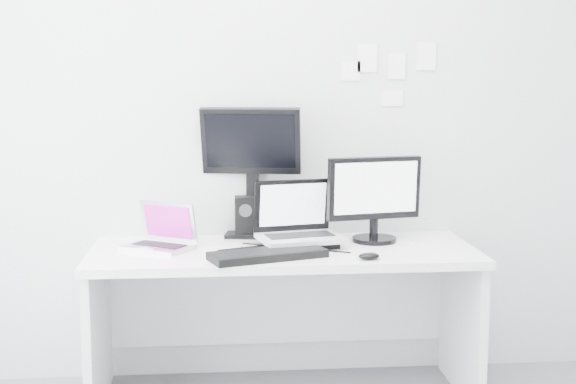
% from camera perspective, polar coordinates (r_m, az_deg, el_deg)
% --- Properties ---
extents(back_wall, '(3.60, 0.00, 3.60)m').
position_cam_1_polar(back_wall, '(4.01, -0.75, 5.71)').
color(back_wall, '#B9BCBE').
rests_on(back_wall, ground).
extents(desk, '(1.80, 0.70, 0.73)m').
position_cam_1_polar(desk, '(3.84, -0.33, -9.39)').
color(desk, white).
rests_on(desk, ground).
extents(macbook, '(0.38, 0.35, 0.23)m').
position_cam_1_polar(macbook, '(3.75, -9.32, -2.38)').
color(macbook, '#BABABF').
rests_on(macbook, desk).
extents(speaker, '(0.13, 0.13, 0.20)m').
position_cam_1_polar(speaker, '(4.00, -3.08, -1.79)').
color(speaker, black).
rests_on(speaker, desk).
extents(dell_laptop, '(0.44, 0.37, 0.32)m').
position_cam_1_polar(dell_laptop, '(3.74, 0.92, -1.56)').
color(dell_laptop, '#AFB1B7').
rests_on(dell_laptop, desk).
extents(rear_monitor, '(0.51, 0.26, 0.67)m').
position_cam_1_polar(rear_monitor, '(3.98, -2.62, 1.55)').
color(rear_monitor, black).
rests_on(rear_monitor, desk).
extents(samsung_monitor, '(0.50, 0.31, 0.43)m').
position_cam_1_polar(samsung_monitor, '(3.88, 6.23, -0.43)').
color(samsung_monitor, black).
rests_on(samsung_monitor, desk).
extents(keyboard, '(0.55, 0.34, 0.03)m').
position_cam_1_polar(keyboard, '(3.54, -1.45, -4.50)').
color(keyboard, black).
rests_on(keyboard, desk).
extents(mouse, '(0.10, 0.07, 0.03)m').
position_cam_1_polar(mouse, '(3.53, 5.81, -4.58)').
color(mouse, black).
rests_on(mouse, desk).
extents(wall_note_0, '(0.10, 0.00, 0.14)m').
position_cam_1_polar(wall_note_0, '(4.06, 5.69, 9.51)').
color(wall_note_0, white).
rests_on(wall_note_0, back_wall).
extents(wall_note_1, '(0.09, 0.00, 0.13)m').
position_cam_1_polar(wall_note_1, '(4.09, 7.77, 8.91)').
color(wall_note_1, white).
rests_on(wall_note_1, back_wall).
extents(wall_note_2, '(0.10, 0.00, 0.14)m').
position_cam_1_polar(wall_note_2, '(4.13, 9.85, 9.55)').
color(wall_note_2, white).
rests_on(wall_note_2, back_wall).
extents(wall_note_3, '(0.11, 0.00, 0.08)m').
position_cam_1_polar(wall_note_3, '(4.09, 7.45, 6.67)').
color(wall_note_3, white).
rests_on(wall_note_3, back_wall).
extents(wall_note_4, '(0.10, 0.00, 0.10)m').
position_cam_1_polar(wall_note_4, '(4.04, 4.50, 8.63)').
color(wall_note_4, white).
rests_on(wall_note_4, back_wall).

